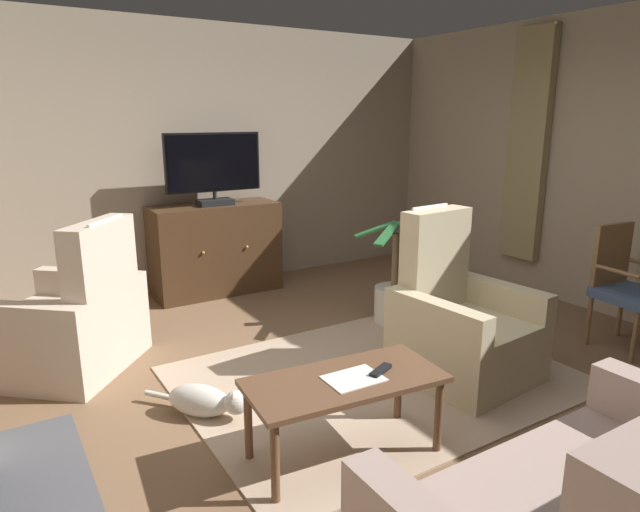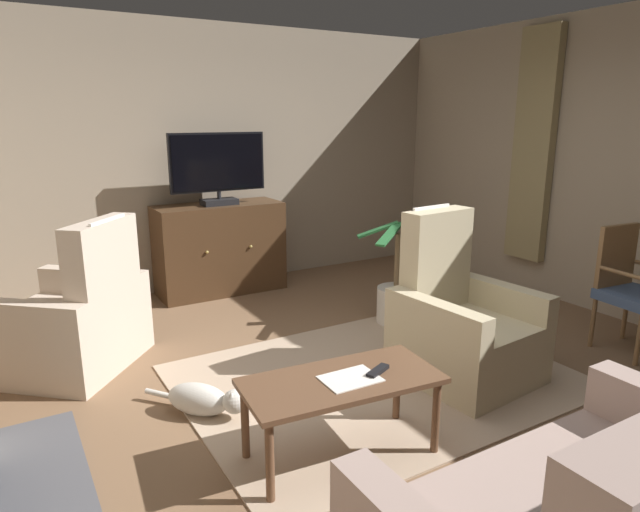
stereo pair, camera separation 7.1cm
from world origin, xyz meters
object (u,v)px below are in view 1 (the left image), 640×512
at_px(armchair_near_window, 460,327).
at_px(cat, 205,401).
at_px(tv_remote, 381,370).
at_px(armchair_in_far_corner, 69,324).
at_px(tv_cabinet, 216,251).
at_px(folded_newspaper, 354,378).
at_px(coffee_table, 345,388).
at_px(television, 214,167).
at_px(side_chair_beside_plant, 625,284).
at_px(potted_plant_leafy_by_curtain, 394,298).

xyz_separation_m(armchair_near_window, cat, (-1.76, 0.41, -0.25)).
bearing_deg(tv_remote, armchair_in_far_corner, 98.99).
height_order(tv_cabinet, tv_remote, tv_cabinet).
relative_size(tv_cabinet, folded_newspaper, 4.34).
distance_m(coffee_table, tv_remote, 0.22).
bearing_deg(armchair_near_window, television, 105.69).
height_order(tv_cabinet, armchair_near_window, armchair_near_window).
distance_m(television, side_chair_beside_plant, 3.83).
distance_m(television, armchair_in_far_corner, 2.18).
bearing_deg(potted_plant_leafy_by_curtain, armchair_in_far_corner, 168.62).
bearing_deg(armchair_near_window, tv_remote, -157.73).
xyz_separation_m(tv_remote, armchair_in_far_corner, (-1.30, 2.01, -0.13)).
relative_size(tv_cabinet, cat, 2.07).
relative_size(tv_cabinet, armchair_in_far_corner, 1.00).
distance_m(coffee_table, armchair_in_far_corner, 2.25).
height_order(side_chair_beside_plant, potted_plant_leafy_by_curtain, side_chair_beside_plant).
distance_m(television, armchair_near_window, 2.96).
distance_m(armchair_near_window, cat, 1.83).
bearing_deg(folded_newspaper, tv_cabinet, 83.20).
bearing_deg(tv_cabinet, tv_remote, -95.35).
bearing_deg(folded_newspaper, television, 83.06).
height_order(coffee_table, cat, coffee_table).
height_order(folded_newspaper, cat, folded_newspaper).
bearing_deg(tv_remote, folded_newspaper, 152.01).
height_order(coffee_table, tv_remote, tv_remote).
xyz_separation_m(tv_cabinet, folded_newspaper, (-0.47, -3.17, 0.02)).
bearing_deg(coffee_table, cat, 122.27).
distance_m(tv_cabinet, cat, 2.57).
bearing_deg(coffee_table, potted_plant_leafy_by_curtain, 43.43).
distance_m(tv_remote, potted_plant_leafy_by_curtain, 2.00).
bearing_deg(side_chair_beside_plant, folded_newspaper, -177.75).
xyz_separation_m(tv_cabinet, coffee_table, (-0.50, -3.14, -0.04)).
bearing_deg(cat, armchair_in_far_corner, 116.82).
xyz_separation_m(potted_plant_leafy_by_curtain, cat, (-2.02, -0.64, -0.13)).
xyz_separation_m(tv_cabinet, side_chair_beside_plant, (2.23, -3.06, 0.08)).
relative_size(television, potted_plant_leafy_by_curtain, 1.06).
bearing_deg(folded_newspaper, side_chair_beside_plant, 3.85).
bearing_deg(armchair_near_window, cat, 166.91).
relative_size(armchair_in_far_corner, armchair_near_window, 1.10).
distance_m(armchair_in_far_corner, armchair_near_window, 2.83).
relative_size(tv_cabinet, potted_plant_leafy_by_curtain, 1.40).
bearing_deg(folded_newspaper, armchair_near_window, 20.52).
relative_size(coffee_table, potted_plant_leafy_by_curtain, 1.18).
relative_size(coffee_table, armchair_in_far_corner, 0.85).
bearing_deg(armchair_near_window, armchair_in_far_corner, 146.19).
bearing_deg(potted_plant_leafy_by_curtain, armchair_near_window, -103.84).
xyz_separation_m(television, side_chair_beside_plant, (2.23, -3.01, -0.80)).
relative_size(folded_newspaper, cat, 0.48).
xyz_separation_m(coffee_table, armchair_in_far_corner, (-1.09, 1.96, -0.07)).
bearing_deg(tv_cabinet, side_chair_beside_plant, -53.92).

